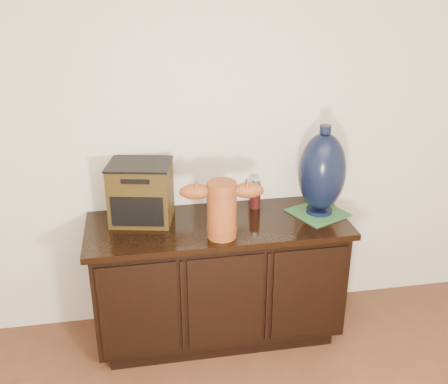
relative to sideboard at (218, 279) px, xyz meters
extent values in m
plane|color=silver|center=(0.00, 0.27, 0.91)|extent=(4.50, 0.00, 4.50)
cube|color=black|center=(0.00, 0.00, -0.35)|extent=(1.29, 0.45, 0.08)
cube|color=black|center=(0.00, 0.00, 0.01)|extent=(1.40, 0.50, 0.64)
cube|color=black|center=(0.00, 0.00, 0.35)|extent=(1.46, 0.56, 0.03)
cube|color=black|center=(-0.47, -0.25, 0.01)|extent=(0.41, 0.01, 0.56)
cube|color=black|center=(0.00, -0.25, 0.01)|extent=(0.41, 0.01, 0.56)
cube|color=black|center=(0.47, -0.25, 0.01)|extent=(0.41, 0.01, 0.56)
cylinder|color=#94461A|center=(-0.01, -0.16, 0.52)|extent=(0.17, 0.17, 0.31)
cylinder|color=#491C0E|center=(-0.01, -0.16, 0.41)|extent=(0.18, 0.18, 0.03)
cylinder|color=#491C0E|center=(-0.01, -0.16, 0.63)|extent=(0.18, 0.18, 0.03)
ellipsoid|color=#94461A|center=(-0.14, -0.15, 0.63)|extent=(0.17, 0.10, 0.08)
ellipsoid|color=#94461A|center=(0.13, -0.18, 0.63)|extent=(0.17, 0.10, 0.08)
cube|color=#38280E|center=(-0.41, 0.11, 0.53)|extent=(0.38, 0.33, 0.33)
cube|color=black|center=(-0.44, -0.02, 0.48)|extent=(0.28, 0.07, 0.17)
cube|color=black|center=(-0.41, 0.11, 0.70)|extent=(0.39, 0.34, 0.01)
cube|color=#2C6230|center=(0.59, 0.02, 0.37)|extent=(0.37, 0.37, 0.01)
cylinder|color=black|center=(0.60, 0.02, 0.39)|extent=(0.15, 0.15, 0.02)
ellipsoid|color=black|center=(0.60, 0.02, 0.63)|extent=(0.35, 0.35, 0.45)
cylinder|color=black|center=(0.60, 0.02, 0.87)|extent=(0.06, 0.06, 0.04)
cylinder|color=#4F0D0F|center=(0.25, 0.16, 0.45)|extent=(0.06, 0.06, 0.15)
cylinder|color=silver|center=(0.25, 0.16, 0.53)|extent=(0.06, 0.06, 0.03)
camera|label=1|loc=(-0.42, -2.58, 1.68)|focal=42.00mm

